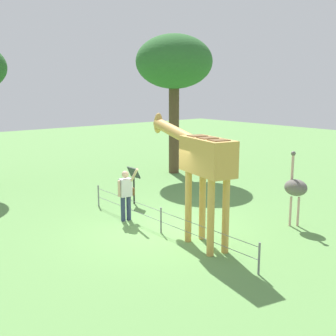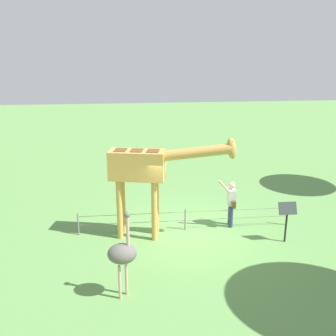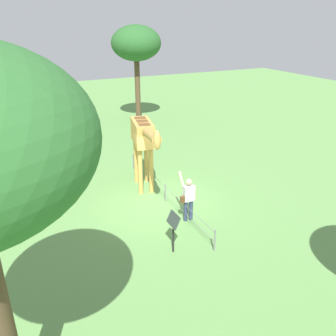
# 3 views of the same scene
# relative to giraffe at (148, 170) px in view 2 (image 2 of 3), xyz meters

# --- Properties ---
(ground_plane) EXTENTS (60.00, 60.00, 0.00)m
(ground_plane) POSITION_rel_giraffe_xyz_m (1.24, 0.16, -2.26)
(ground_plane) COLOR #60934C
(giraffe) EXTENTS (3.89, 1.29, 3.34)m
(giraffe) POSITION_rel_giraffe_xyz_m (0.00, 0.00, 0.00)
(giraffe) COLOR gold
(giraffe) RESTS_ON ground_plane
(visitor) EXTENTS (0.65, 0.59, 1.72)m
(visitor) POSITION_rel_giraffe_xyz_m (2.80, 0.46, -1.36)
(visitor) COLOR navy
(visitor) RESTS_ON ground_plane
(ostrich) EXTENTS (0.70, 0.56, 2.25)m
(ostrich) POSITION_rel_giraffe_xyz_m (-0.80, -3.13, -1.08)
(ostrich) COLOR #CC9E93
(ostrich) RESTS_ON ground_plane
(info_sign) EXTENTS (0.56, 0.21, 1.32)m
(info_sign) POSITION_rel_giraffe_xyz_m (4.23, -0.82, -1.31)
(info_sign) COLOR black
(info_sign) RESTS_ON ground_plane
(wire_fence) EXTENTS (7.05, 0.05, 0.75)m
(wire_fence) POSITION_rel_giraffe_xyz_m (1.24, 0.33, -1.85)
(wire_fence) COLOR slate
(wire_fence) RESTS_ON ground_plane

